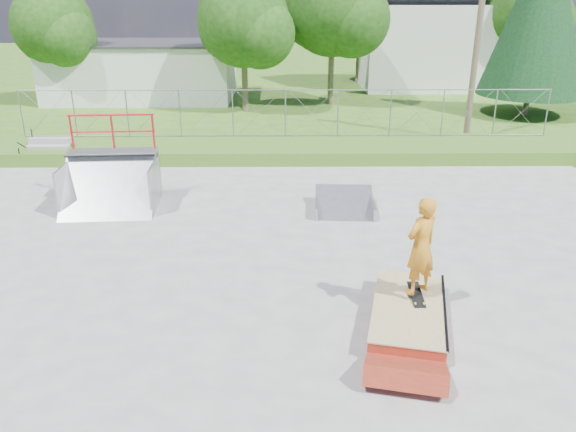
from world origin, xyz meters
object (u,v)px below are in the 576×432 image
grind_box (408,315)px  skater (421,250)px  flat_bank_ramp (344,204)px  quarter_pipe (107,167)px

grind_box → skater: bearing=69.6°
grind_box → skater: skater is taller
flat_bank_ramp → skater: bearing=-78.6°
grind_box → flat_bank_ramp: (-0.58, 5.69, 0.05)m
flat_bank_ramp → skater: (0.77, -5.39, 1.12)m
quarter_pipe → skater: bearing=-41.0°
grind_box → quarter_pipe: 9.30m
grind_box → flat_bank_ramp: size_ratio=1.68×
skater → quarter_pipe: bearing=-71.3°
grind_box → quarter_pipe: bearing=153.2°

